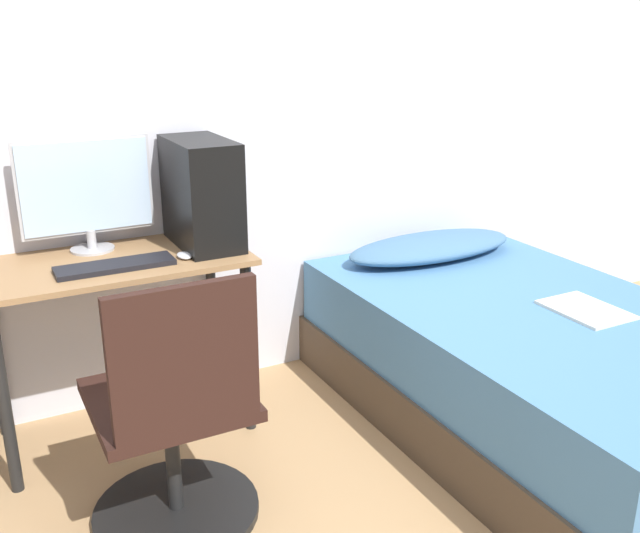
% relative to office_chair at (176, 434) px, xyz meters
% --- Properties ---
extents(wall_back, '(8.00, 0.05, 2.50)m').
position_rel_office_chair_xyz_m(wall_back, '(0.46, 0.96, 0.90)').
color(wall_back, silver).
rests_on(wall_back, ground_plane).
extents(desk, '(1.02, 0.53, 0.75)m').
position_rel_office_chair_xyz_m(desk, '(-0.02, 0.68, 0.27)').
color(desk, '#997047').
rests_on(desk, ground_plane).
extents(office_chair, '(0.57, 0.57, 0.92)m').
position_rel_office_chair_xyz_m(office_chair, '(0.00, 0.00, 0.00)').
color(office_chair, black).
rests_on(office_chair, ground_plane).
extents(bed, '(1.19, 1.98, 0.53)m').
position_rel_office_chair_xyz_m(bed, '(1.50, -0.05, -0.09)').
color(bed, '#4C3D2D').
rests_on(bed, ground_plane).
extents(pillow, '(0.90, 0.36, 0.11)m').
position_rel_office_chair_xyz_m(pillow, '(1.50, 0.68, 0.23)').
color(pillow, teal).
rests_on(pillow, bed).
extents(magazine, '(0.24, 0.32, 0.01)m').
position_rel_office_chair_xyz_m(magazine, '(1.64, -0.17, 0.19)').
color(magazine, silver).
rests_on(magazine, bed).
extents(monitor, '(0.51, 0.17, 0.45)m').
position_rel_office_chair_xyz_m(monitor, '(-0.06, 0.84, 0.64)').
color(monitor, '#B7B7BC').
rests_on(monitor, desk).
extents(keyboard, '(0.43, 0.13, 0.02)m').
position_rel_office_chair_xyz_m(keyboard, '(-0.03, 0.57, 0.41)').
color(keyboard, black).
rests_on(keyboard, desk).
extents(pc_tower, '(0.22, 0.42, 0.43)m').
position_rel_office_chair_xyz_m(pc_tower, '(0.36, 0.71, 0.62)').
color(pc_tower, black).
rests_on(pc_tower, desk).
extents(mouse, '(0.06, 0.09, 0.02)m').
position_rel_office_chair_xyz_m(mouse, '(0.24, 0.57, 0.41)').
color(mouse, silver).
rests_on(mouse, desk).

